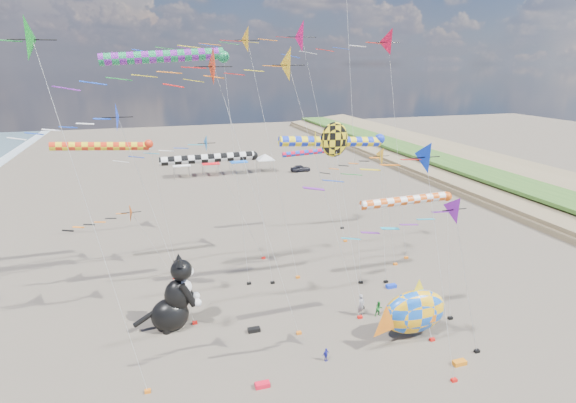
% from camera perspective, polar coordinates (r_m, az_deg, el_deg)
% --- Properties ---
extents(delta_kite_0, '(9.41, 1.84, 11.77)m').
position_cam_1_polar(delta_kite_0, '(28.22, 19.19, -1.40)').
color(delta_kite_0, '#7815A0').
rests_on(delta_kite_0, ground).
extents(delta_kite_1, '(12.49, 2.55, 20.17)m').
position_cam_1_polar(delta_kite_1, '(27.47, -7.90, 16.23)').
color(delta_kite_1, red).
rests_on(delta_kite_1, ground).
extents(delta_kite_2, '(12.44, 2.24, 21.93)m').
position_cam_1_polar(delta_kite_2, '(36.51, -5.18, 19.37)').
color(delta_kite_2, '#FFAE1B').
rests_on(delta_kite_2, ground).
extents(delta_kite_3, '(11.64, 2.55, 22.10)m').
position_cam_1_polar(delta_kite_3, '(41.99, 12.96, 18.84)').
color(delta_kite_3, red).
rests_on(delta_kite_3, ground).
extents(delta_kite_4, '(11.77, 2.38, 20.16)m').
position_cam_1_polar(delta_kite_4, '(29.24, 1.51, 16.57)').
color(delta_kite_4, yellow).
rests_on(delta_kite_4, ground).
extents(delta_kite_5, '(15.96, 3.33, 23.24)m').
position_cam_1_polar(delta_kite_5, '(45.08, 2.04, 20.13)').
color(delta_kite_5, '#E70A61').
rests_on(delta_kite_5, ground).
extents(delta_kite_7, '(11.88, 1.72, 13.19)m').
position_cam_1_polar(delta_kite_7, '(41.54, -11.52, 6.94)').
color(delta_kite_7, '#0C79D6').
rests_on(delta_kite_7, ground).
extents(delta_kite_8, '(11.17, 2.32, 21.29)m').
position_cam_1_polar(delta_kite_8, '(24.59, -31.46, 16.74)').
color(delta_kite_8, '#127E22').
rests_on(delta_kite_8, ground).
extents(delta_kite_9, '(7.65, 1.81, 7.94)m').
position_cam_1_polar(delta_kite_9, '(40.82, -19.26, -1.39)').
color(delta_kite_9, orange).
rests_on(delta_kite_9, ground).
extents(delta_kite_10, '(10.33, 2.17, 16.76)m').
position_cam_1_polar(delta_kite_10, '(31.01, -22.07, 9.24)').
color(delta_kite_10, '#1636E1').
rests_on(delta_kite_10, ground).
extents(delta_kite_11, '(8.98, 1.92, 15.18)m').
position_cam_1_polar(delta_kite_11, '(24.14, 17.39, 4.12)').
color(delta_kite_11, '#052CC3').
rests_on(delta_kite_11, ground).
extents(delta_kite_12, '(8.04, 1.71, 12.14)m').
position_cam_1_polar(delta_kite_12, '(40.86, 10.26, 5.43)').
color(delta_kite_12, yellow).
rests_on(delta_kite_12, ground).
extents(windsock_0, '(9.81, 0.79, 12.40)m').
position_cam_1_polar(windsock_0, '(43.20, -22.12, 6.49)').
color(windsock_0, red).
rests_on(windsock_0, ground).
extents(windsock_1, '(7.60, 0.61, 9.87)m').
position_cam_1_polar(windsock_1, '(50.35, 2.95, 6.19)').
color(windsock_1, red).
rests_on(windsock_1, ground).
extents(windsock_2, '(10.15, 0.83, 13.56)m').
position_cam_1_polar(windsock_2, '(35.80, 6.14, 7.54)').
color(windsock_2, '#1531DA').
rests_on(windsock_2, ground).
extents(windsock_3, '(9.12, 0.74, 12.17)m').
position_cam_1_polar(windsock_3, '(36.33, -9.55, 5.37)').
color(windsock_3, black).
rests_on(windsock_3, ground).
extents(windsock_4, '(8.33, 0.66, 10.41)m').
position_cam_1_polar(windsock_4, '(31.73, 15.22, 0.07)').
color(windsock_4, '#DD500F').
rests_on(windsock_4, ground).
extents(windsock_5, '(10.56, 0.91, 19.95)m').
position_cam_1_polar(windsock_5, '(35.82, -14.79, 17.29)').
color(windsock_5, '#188849').
rests_on(windsock_5, ground).
extents(angelfish_kite, '(3.74, 3.02, 14.86)m').
position_cam_1_polar(angelfish_kite, '(34.01, 5.61, 7.64)').
color(angelfish_kite, yellow).
rests_on(angelfish_kite, ground).
extents(cat_inflatable, '(4.25, 2.16, 5.72)m').
position_cam_1_polar(cat_inflatable, '(34.73, -14.44, -11.14)').
color(cat_inflatable, black).
rests_on(cat_inflatable, ground).
extents(fish_inflatable, '(6.69, 3.24, 4.49)m').
position_cam_1_polar(fish_inflatable, '(34.30, 15.66, -13.31)').
color(fish_inflatable, blue).
rests_on(fish_inflatable, ground).
extents(person_adult, '(0.79, 0.68, 1.82)m').
position_cam_1_polar(person_adult, '(36.45, 9.26, -12.85)').
color(person_adult, gray).
rests_on(person_adult, ground).
extents(child_green, '(0.61, 0.48, 1.24)m').
position_cam_1_polar(child_green, '(36.78, 11.47, -13.21)').
color(child_green, '#21802B').
rests_on(child_green, ground).
extents(child_blue, '(0.60, 0.43, 0.95)m').
position_cam_1_polar(child_blue, '(31.60, 4.84, -18.79)').
color(child_blue, '#292CB7').
rests_on(child_blue, ground).
extents(kite_bag_0, '(0.90, 0.44, 0.30)m').
position_cam_1_polar(kite_bag_0, '(29.71, -3.27, -22.22)').
color(kite_bag_0, red).
rests_on(kite_bag_0, ground).
extents(kite_bag_1, '(0.90, 0.44, 0.30)m').
position_cam_1_polar(kite_bag_1, '(33.33, 20.94, -18.57)').
color(kite_bag_1, orange).
rests_on(kite_bag_1, ground).
extents(kite_bag_2, '(0.90, 0.44, 0.30)m').
position_cam_1_polar(kite_bag_2, '(41.40, 12.97, -10.43)').
color(kite_bag_2, blue).
rests_on(kite_bag_2, ground).
extents(kite_bag_3, '(0.90, 0.44, 0.30)m').
position_cam_1_polar(kite_bag_3, '(34.57, -4.35, -15.94)').
color(kite_bag_3, black).
rests_on(kite_bag_3, ground).
extents(tent_row, '(19.20, 4.20, 3.80)m').
position_cam_1_polar(tent_row, '(80.78, -8.12, 5.61)').
color(tent_row, white).
rests_on(tent_row, ground).
extents(parked_car, '(3.75, 1.73, 1.24)m').
position_cam_1_polar(parked_car, '(82.61, 1.60, 4.23)').
color(parked_car, '#26262D').
rests_on(parked_car, ground).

